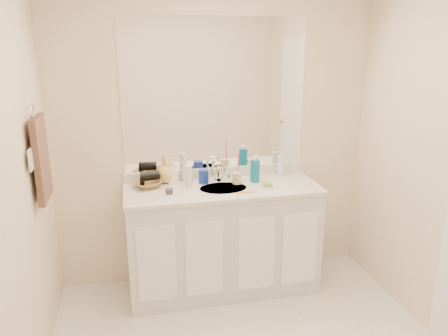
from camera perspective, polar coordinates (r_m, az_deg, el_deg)
name	(u,v)px	position (r m, az deg, el deg)	size (l,w,h in m)	color
wall_back	(215,139)	(3.58, -1.13, 3.76)	(2.60, 0.02, 2.40)	#FAE2C3
wall_left	(3,212)	(2.35, -26.88, -5.12)	(0.02, 2.60, 2.40)	#FAE2C3
vanity_cabinet	(223,240)	(3.58, -0.18, -9.39)	(1.50, 0.55, 0.85)	silver
countertop	(223,189)	(3.41, -0.18, -2.74)	(1.52, 0.57, 0.03)	silver
backsplash	(216,173)	(3.64, -1.06, -0.60)	(1.52, 0.03, 0.08)	silver
sink_basin	(223,189)	(3.39, -0.11, -2.80)	(0.37, 0.37, 0.02)	beige
faucet	(218,174)	(3.54, -0.74, -0.83)	(0.02, 0.02, 0.11)	silver
mirror	(215,95)	(3.51, -1.15, 9.47)	(1.48, 0.01, 1.20)	white
blue_mug	(204,176)	(3.49, -2.69, -1.11)	(0.08, 0.08, 0.11)	#162D99
tan_cup	(237,178)	(3.47, 1.66, -1.34)	(0.07, 0.07, 0.09)	beige
toothbrush	(238,166)	(3.45, 1.84, 0.32)	(0.01, 0.01, 0.21)	#F23F7A
mouthwash_bottle	(255,171)	(3.52, 4.07, -0.35)	(0.08, 0.08, 0.18)	#0C6691
clear_pump_bottle	(281,166)	(3.71, 7.46, 0.32)	(0.06, 0.06, 0.17)	white
soap_dish	(268,186)	(3.42, 5.72, -2.41)	(0.09, 0.07, 0.01)	silver
green_soap	(268,184)	(3.42, 5.73, -2.10)	(0.07, 0.05, 0.02)	#71C32F
orange_comb	(245,192)	(3.29, 2.79, -3.20)	(0.13, 0.03, 0.01)	orange
dark_jar	(169,191)	(3.29, -7.17, -3.01)	(0.06, 0.06, 0.04)	#37363E
extra_white_bottle	(189,176)	(3.41, -4.60, -1.06)	(0.05, 0.05, 0.17)	silver
soap_bottle_white	(186,170)	(3.54, -5.03, -0.30)	(0.07, 0.07, 0.18)	white
soap_bottle_cream	(172,173)	(3.51, -6.75, -0.61)	(0.08, 0.08, 0.17)	#F9F4CB
soap_bottle_yellow	(166,171)	(3.52, -7.56, -0.36)	(0.15, 0.15, 0.19)	#E4BC58
wicker_basket	(148,184)	(3.45, -9.95, -2.06)	(0.21, 0.21, 0.05)	olive
hair_dryer	(150,176)	(3.43, -9.67, -1.03)	(0.07, 0.07, 0.14)	black
towel_ring	(32,113)	(2.99, -23.77, 6.61)	(0.11, 0.11, 0.01)	silver
hand_towel	(41,159)	(3.04, -22.75, 1.09)	(0.04, 0.32, 0.55)	#3E2B21
switch_plate	(31,160)	(2.85, -23.95, 0.98)	(0.01, 0.09, 0.13)	white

